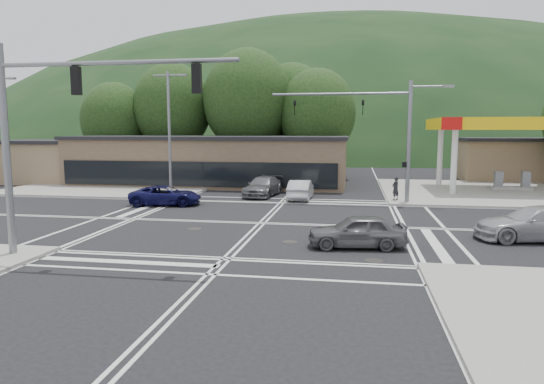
% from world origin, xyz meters
% --- Properties ---
extents(ground, '(120.00, 120.00, 0.00)m').
position_xyz_m(ground, '(0.00, 0.00, 0.00)').
color(ground, black).
rests_on(ground, ground).
extents(sidewalk_ne, '(16.00, 16.00, 0.15)m').
position_xyz_m(sidewalk_ne, '(15.00, 15.00, 0.07)').
color(sidewalk_ne, gray).
rests_on(sidewalk_ne, ground).
extents(sidewalk_nw, '(16.00, 16.00, 0.15)m').
position_xyz_m(sidewalk_nw, '(-15.00, 15.00, 0.07)').
color(sidewalk_nw, gray).
rests_on(sidewalk_nw, ground).
extents(gas_station_canopy, '(12.32, 8.34, 5.75)m').
position_xyz_m(gas_station_canopy, '(16.99, 15.99, 5.04)').
color(gas_station_canopy, silver).
rests_on(gas_station_canopy, ground).
extents(convenience_store, '(10.00, 6.00, 3.80)m').
position_xyz_m(convenience_store, '(20.00, 25.00, 1.90)').
color(convenience_store, '#846B4F').
rests_on(convenience_store, ground).
extents(commercial_row, '(24.00, 8.00, 4.00)m').
position_xyz_m(commercial_row, '(-8.00, 17.00, 2.00)').
color(commercial_row, brown).
rests_on(commercial_row, ground).
extents(commercial_nw, '(8.00, 7.00, 3.60)m').
position_xyz_m(commercial_nw, '(-24.00, 17.00, 1.80)').
color(commercial_nw, '#846B4F').
rests_on(commercial_nw, ground).
extents(hill_north, '(252.00, 126.00, 140.00)m').
position_xyz_m(hill_north, '(0.00, 90.00, 0.00)').
color(hill_north, black).
rests_on(hill_north, ground).
extents(tree_n_a, '(8.00, 8.00, 11.75)m').
position_xyz_m(tree_n_a, '(-14.00, 24.00, 7.14)').
color(tree_n_a, '#382619').
rests_on(tree_n_a, ground).
extents(tree_n_b, '(9.00, 9.00, 12.98)m').
position_xyz_m(tree_n_b, '(-6.00, 24.00, 7.79)').
color(tree_n_b, '#382619').
rests_on(tree_n_b, ground).
extents(tree_n_c, '(7.60, 7.60, 10.87)m').
position_xyz_m(tree_n_c, '(1.00, 24.00, 6.49)').
color(tree_n_c, '#382619').
rests_on(tree_n_c, ground).
extents(tree_n_d, '(6.80, 6.80, 9.76)m').
position_xyz_m(tree_n_d, '(-20.00, 23.00, 5.84)').
color(tree_n_d, '#382619').
rests_on(tree_n_d, ground).
extents(tree_n_e, '(8.40, 8.40, 11.98)m').
position_xyz_m(tree_n_e, '(-2.00, 28.00, 7.14)').
color(tree_n_e, '#382619').
rests_on(tree_n_e, ground).
extents(streetlight_nw, '(2.50, 0.25, 9.00)m').
position_xyz_m(streetlight_nw, '(-8.44, 9.00, 5.05)').
color(streetlight_nw, slate).
rests_on(streetlight_nw, ground).
extents(streetlight_w, '(2.50, 0.25, 9.00)m').
position_xyz_m(streetlight_w, '(-21.94, 9.00, 5.05)').
color(streetlight_w, slate).
rests_on(streetlight_w, ground).
extents(signal_mast_ne, '(11.65, 0.30, 8.00)m').
position_xyz_m(signal_mast_ne, '(6.95, 8.20, 5.07)').
color(signal_mast_ne, slate).
rests_on(signal_mast_ne, ground).
extents(signal_mast_sw, '(9.14, 0.28, 8.00)m').
position_xyz_m(signal_mast_sw, '(-6.39, -8.20, 5.12)').
color(signal_mast_sw, slate).
rests_on(signal_mast_sw, ground).
extents(car_blue_west, '(4.85, 2.84, 1.27)m').
position_xyz_m(car_blue_west, '(-7.30, 5.00, 0.63)').
color(car_blue_west, '#0E0E3E').
rests_on(car_blue_west, ground).
extents(car_grey_center, '(4.20, 2.09, 1.37)m').
position_xyz_m(car_grey_center, '(4.87, -4.50, 0.69)').
color(car_grey_center, '#56585B').
rests_on(car_grey_center, ground).
extents(car_silver_east, '(5.44, 2.73, 1.51)m').
position_xyz_m(car_silver_east, '(12.66, -1.89, 0.76)').
color(car_silver_east, '#9E9FA4').
rests_on(car_silver_east, ground).
extents(car_queue_a, '(1.49, 4.20, 1.38)m').
position_xyz_m(car_queue_a, '(1.06, 9.00, 0.69)').
color(car_queue_a, silver).
rests_on(car_queue_a, ground).
extents(car_queue_b, '(2.55, 4.85, 1.57)m').
position_xyz_m(car_queue_b, '(1.69, 15.53, 0.79)').
color(car_queue_b, silver).
rests_on(car_queue_b, ground).
extents(car_northbound, '(2.59, 5.08, 1.41)m').
position_xyz_m(car_northbound, '(-1.88, 10.37, 0.71)').
color(car_northbound, '#585C5D').
rests_on(car_northbound, ground).
extents(pedestrian, '(0.67, 0.67, 1.57)m').
position_xyz_m(pedestrian, '(7.50, 8.80, 0.94)').
color(pedestrian, black).
rests_on(pedestrian, sidewalk_ne).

